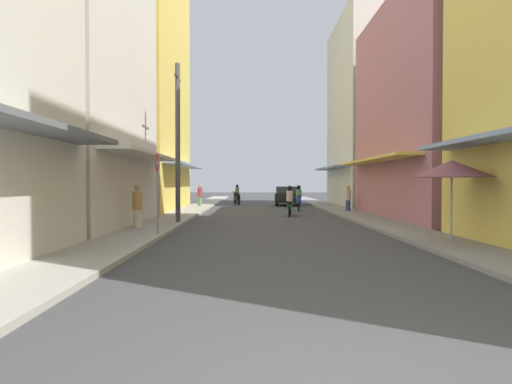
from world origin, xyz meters
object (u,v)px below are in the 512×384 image
motorbike_orange (237,194)px  vendor_umbrella (452,169)px  motorbike_blue (299,199)px  pedestrian_foreground (200,196)px  utility_pole (178,142)px  pedestrian_midway (137,208)px  pedestrian_crossing (348,199)px  street_sign_no_entry (158,183)px  motorbike_green (290,203)px  parked_car (287,196)px  motorbike_black (237,198)px

motorbike_orange → vendor_umbrella: size_ratio=0.75×
motorbike_blue → pedestrian_foreground: size_ratio=1.12×
utility_pole → pedestrian_midway: bearing=-111.8°
pedestrian_crossing → pedestrian_foreground: bearing=149.9°
pedestrian_crossing → street_sign_no_entry: bearing=-125.7°
vendor_umbrella → street_sign_no_entry: size_ratio=0.88×
motorbike_green → pedestrian_crossing: (3.61, 2.65, 0.07)m
parked_car → utility_pole: size_ratio=0.64×
motorbike_blue → motorbike_green: bearing=-102.0°
parked_car → pedestrian_foreground: pedestrian_foreground is taller
vendor_umbrella → utility_pole: 10.72m
pedestrian_crossing → vendor_umbrella: 14.06m
pedestrian_crossing → motorbike_blue: bearing=147.2°
pedestrian_crossing → vendor_umbrella: bearing=-91.0°
motorbike_green → street_sign_no_entry: (-4.92, -9.22, 1.01)m
pedestrian_foreground → vendor_umbrella: bearing=-65.1°
motorbike_green → parked_car: 11.01m
motorbike_orange → utility_pole: size_ratio=0.26×
motorbike_black → utility_pole: size_ratio=0.27×
parked_car → pedestrian_crossing: bearing=-70.9°
pedestrian_crossing → motorbike_black: bearing=125.7°
motorbike_green → pedestrian_foreground: (-5.59, 7.98, 0.10)m
motorbike_green → motorbike_black: 12.48m
motorbike_orange → vendor_umbrella: bearing=-76.5°
motorbike_orange → vendor_umbrella: 28.69m
motorbike_black → street_sign_no_entry: bearing=-94.7°
motorbike_black → utility_pole: 17.21m
parked_car → pedestrian_crossing: size_ratio=2.71×
pedestrian_foreground → motorbike_black: bearing=59.3°
utility_pole → motorbike_blue: bearing=57.1°
pedestrian_crossing → motorbike_green: bearing=-143.7°
vendor_umbrella → street_sign_no_entry: bearing=165.6°
parked_car → motorbike_black: bearing=164.4°
parked_car → pedestrian_midway: 19.54m
pedestrian_midway → utility_pole: 3.75m
street_sign_no_entry → motorbike_orange: bearing=86.5°
pedestrian_midway → pedestrian_crossing: 13.89m
motorbike_black → parked_car: (3.87, -1.08, 0.24)m
motorbike_green → street_sign_no_entry: size_ratio=0.68×
pedestrian_midway → street_sign_no_entry: (1.12, -1.88, 0.88)m
motorbike_orange → street_sign_no_entry: size_ratio=0.66×
pedestrian_foreground → vendor_umbrella: size_ratio=0.69×
parked_car → pedestrian_crossing: 8.83m
motorbike_blue → pedestrian_crossing: size_ratio=1.16×
motorbike_orange → street_sign_no_entry: 25.82m
motorbike_black → street_sign_no_entry: street_sign_no_entry is taller
motorbike_orange → motorbike_black: bearing=-87.9°
vendor_umbrella → utility_pole: (-8.39, 6.55, 1.28)m
motorbike_black → vendor_umbrella: bearing=-74.4°
street_sign_no_entry → motorbike_blue: bearing=66.8°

